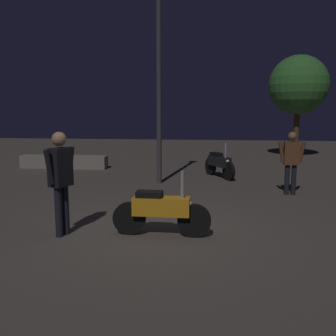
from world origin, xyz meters
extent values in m
plane|color=#4C443D|center=(0.00, 0.00, 0.00)|extent=(40.00, 40.00, 0.00)
cylinder|color=black|center=(-0.36, -0.27, 0.28)|extent=(0.56, 0.11, 0.56)
cylinder|color=black|center=(0.74, -0.28, 0.28)|extent=(0.56, 0.11, 0.56)
cube|color=orange|center=(0.19, -0.28, 0.51)|extent=(0.95, 0.31, 0.30)
cube|color=black|center=(-0.01, -0.27, 0.71)|extent=(0.44, 0.25, 0.10)
cylinder|color=gray|center=(0.54, -0.28, 0.89)|extent=(0.06, 0.06, 0.45)
sphere|color=#F2EABF|center=(0.64, -0.28, 0.56)|extent=(0.12, 0.12, 0.12)
cylinder|color=black|center=(1.00, 5.89, 0.28)|extent=(0.36, 0.54, 0.56)
cylinder|color=black|center=(1.54, 4.94, 0.28)|extent=(0.36, 0.54, 0.56)
cube|color=black|center=(1.27, 5.41, 0.51)|extent=(0.73, 0.97, 0.30)
cube|color=black|center=(1.18, 5.59, 0.71)|extent=(0.43, 0.50, 0.10)
cylinder|color=gray|center=(1.45, 5.11, 0.89)|extent=(0.08, 0.08, 0.45)
sphere|color=#F2EABF|center=(1.49, 5.02, 0.56)|extent=(0.12, 0.12, 0.12)
cylinder|color=black|center=(-1.43, -0.37, 0.42)|extent=(0.12, 0.12, 0.85)
cylinder|color=black|center=(-1.49, -0.52, 0.42)|extent=(0.12, 0.12, 0.85)
cube|color=black|center=(-1.46, -0.45, 1.17)|extent=(0.36, 0.42, 0.63)
sphere|color=#9E7251|center=(-1.46, -0.45, 1.63)|extent=(0.24, 0.24, 0.24)
cylinder|color=black|center=(-1.37, -0.22, 1.20)|extent=(0.15, 0.21, 0.58)
cylinder|color=black|center=(-1.55, -0.67, 1.20)|extent=(0.15, 0.21, 0.58)
cylinder|color=black|center=(2.89, 3.17, 0.38)|extent=(0.12, 0.12, 0.76)
cylinder|color=black|center=(3.05, 3.17, 0.38)|extent=(0.12, 0.12, 0.76)
cube|color=#59331E|center=(2.97, 3.17, 1.04)|extent=(0.37, 0.25, 0.56)
sphere|color=brown|center=(2.97, 3.17, 1.46)|extent=(0.21, 0.21, 0.21)
cylinder|color=#59331E|center=(2.73, 3.18, 1.07)|extent=(0.18, 0.10, 0.52)
cylinder|color=#59331E|center=(3.21, 3.16, 1.07)|extent=(0.18, 0.10, 0.52)
cylinder|color=#38383D|center=(-0.46, 4.29, 2.67)|extent=(0.14, 0.14, 5.33)
cylinder|color=#4C331E|center=(4.68, 10.72, 1.13)|extent=(0.24, 0.24, 2.25)
sphere|color=#336B2D|center=(4.68, 10.72, 3.13)|extent=(2.51, 2.51, 2.51)
cube|color=gray|center=(-4.26, 6.73, 0.23)|extent=(3.13, 0.50, 0.45)
camera|label=1|loc=(1.00, -6.43, 2.11)|focal=40.91mm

